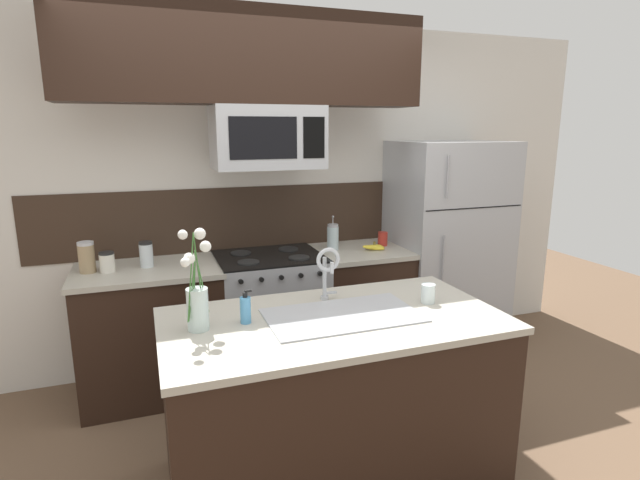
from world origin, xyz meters
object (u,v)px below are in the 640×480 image
object	(u,v)px
storage_jar_tall	(87,257)
dish_soap_bottle	(245,309)
storage_jar_medium	(107,262)
coffee_tin	(383,239)
sink_faucet	(327,267)
stove_range	(271,315)
storage_jar_short	(146,254)
drinking_glass	(428,294)
french_press	(333,237)
flower_vase	(197,298)
banana_bunch	(374,247)
microwave	(267,137)
refrigerator	(445,247)

from	to	relation	value
storage_jar_tall	dish_soap_bottle	world-z (taller)	storage_jar_tall
storage_jar_medium	coffee_tin	distance (m)	2.02
storage_jar_medium	sink_faucet	size ratio (longest dim) A/B	0.43
storage_jar_tall	coffee_tin	distance (m)	2.15
storage_jar_tall	sink_faucet	bearing A→B (deg)	-39.69
sink_faucet	stove_range	bearing A→B (deg)	93.46
storage_jar_short	stove_range	bearing A→B (deg)	-2.20
sink_faucet	drinking_glass	size ratio (longest dim) A/B	2.96
stove_range	storage_jar_short	size ratio (longest dim) A/B	5.32
storage_jar_tall	dish_soap_bottle	bearing A→B (deg)	-56.41
stove_range	french_press	size ratio (longest dim) A/B	3.48
stove_range	drinking_glass	distance (m)	1.44
french_press	flower_vase	size ratio (longest dim) A/B	0.55
stove_range	storage_jar_tall	xyz separation A→B (m)	(-1.21, 0.02, 0.55)
banana_bunch	flower_vase	distance (m)	1.83
french_press	dish_soap_bottle	bearing A→B (deg)	-126.88
stove_range	coffee_tin	xyz separation A→B (m)	(0.94, 0.05, 0.50)
microwave	flower_vase	xyz separation A→B (m)	(-0.63, -1.16, -0.70)
stove_range	storage_jar_tall	size ratio (longest dim) A/B	4.57
storage_jar_tall	drinking_glass	xyz separation A→B (m)	(1.77, -1.25, -0.05)
microwave	drinking_glass	distance (m)	1.55
banana_bunch	storage_jar_short	bearing A→B (deg)	176.81
sink_faucet	drinking_glass	xyz separation A→B (m)	(0.50, -0.19, -0.15)
stove_range	sink_faucet	distance (m)	1.22
banana_bunch	refrigerator	bearing A→B (deg)	6.62
refrigerator	french_press	size ratio (longest dim) A/B	6.46
stove_range	sink_faucet	world-z (taller)	sink_faucet
dish_soap_bottle	coffee_tin	bearing A→B (deg)	42.25
storage_jar_medium	banana_bunch	xyz separation A→B (m)	(1.90, -0.05, -0.04)
storage_jar_tall	flower_vase	xyz separation A→B (m)	(0.57, -1.20, 0.05)
refrigerator	dish_soap_bottle	size ratio (longest dim) A/B	10.45
flower_vase	dish_soap_bottle	bearing A→B (deg)	1.02
dish_soap_bottle	french_press	bearing A→B (deg)	53.12
storage_jar_short	french_press	xyz separation A→B (m)	(1.36, 0.03, 0.01)
storage_jar_tall	stove_range	bearing A→B (deg)	-0.97
refrigerator	flower_vase	size ratio (longest dim) A/B	3.53
storage_jar_tall	drinking_glass	bearing A→B (deg)	-35.12
sink_faucet	drinking_glass	bearing A→B (deg)	-21.04
banana_bunch	stove_range	bearing A→B (deg)	175.78
drinking_glass	dish_soap_bottle	bearing A→B (deg)	177.08
sink_faucet	microwave	bearing A→B (deg)	93.53
french_press	drinking_glass	xyz separation A→B (m)	(0.05, -1.29, -0.05)
banana_bunch	coffee_tin	world-z (taller)	coffee_tin
coffee_tin	sink_faucet	distance (m)	1.40
sink_faucet	dish_soap_bottle	world-z (taller)	sink_faucet
banana_bunch	microwave	bearing A→B (deg)	177.25
storage_jar_tall	dish_soap_bottle	size ratio (longest dim) A/B	1.23
stove_range	dish_soap_bottle	world-z (taller)	dish_soap_bottle
storage_jar_short	french_press	world-z (taller)	french_press
french_press	sink_faucet	distance (m)	1.19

